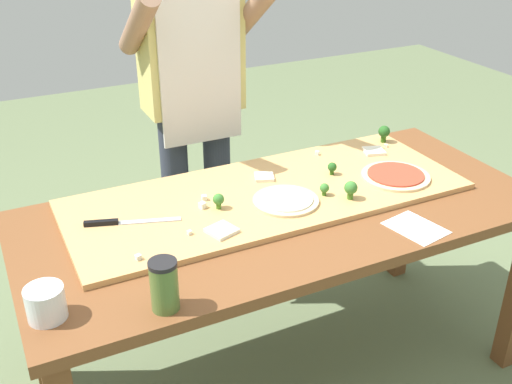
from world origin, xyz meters
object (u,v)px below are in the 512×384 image
object	(u,v)px
cheese_crumble_d	(386,146)
cheese_crumble_f	(202,205)
cheese_crumble_b	(204,198)
sauce_jar	(164,285)
cheese_crumble_e	(138,257)
recipe_note	(416,228)
cheese_crumble_c	(189,233)
pizza_whole_tomato_red	(396,176)
cheese_crumble_a	(317,153)
flour_cup	(46,305)
broccoli_floret_center_left	(219,200)
broccoli_floret_center_right	(332,167)
prep_table	(283,231)
broccoli_floret_back_left	(324,188)
chefs_knife	(119,222)
pizza_whole_white_garlic	(286,200)
pizza_slice_center	(222,230)
pizza_slice_near_right	(264,177)
broccoli_floret_front_left	(384,132)
cook_center	(193,86)
pizza_slice_far_right	(374,151)
broccoli_floret_front_mid	(351,188)

from	to	relation	value
cheese_crumble_d	cheese_crumble_f	distance (m)	0.90
cheese_crumble_b	sauce_jar	xyz separation A→B (m)	(-0.31, -0.49, 0.05)
cheese_crumble_e	recipe_note	world-z (taller)	cheese_crumble_e
cheese_crumble_c	sauce_jar	bearing A→B (deg)	-121.15
pizza_whole_tomato_red	cheese_crumble_a	size ratio (longest dim) A/B	16.60
cheese_crumble_c	cheese_crumble_a	bearing A→B (deg)	27.43
cheese_crumble_d	flour_cup	bearing A→B (deg)	-161.19
broccoli_floret_center_left	broccoli_floret_center_right	bearing A→B (deg)	6.71
broccoli_floret_center_right	sauce_jar	xyz separation A→B (m)	(-0.82, -0.47, 0.02)
broccoli_floret_center_right	cheese_crumble_b	bearing A→B (deg)	177.72
prep_table	sauce_jar	xyz separation A→B (m)	(-0.54, -0.34, 0.16)
broccoli_floret_back_left	cheese_crumble_c	bearing A→B (deg)	-175.56
chefs_knife	cheese_crumble_a	bearing A→B (deg)	12.44
cheese_crumble_c	pizza_whole_white_garlic	bearing A→B (deg)	8.43
pizza_slice_center	chefs_knife	bearing A→B (deg)	145.01
prep_table	pizza_slice_near_right	bearing A→B (deg)	81.87
cheese_crumble_e	broccoli_floret_front_left	bearing A→B (deg)	19.15
prep_table	flour_cup	distance (m)	0.88
pizza_whole_tomato_red	cook_center	world-z (taller)	cook_center
pizza_slice_far_right	broccoli_floret_back_left	size ratio (longest dim) A/B	1.74
prep_table	broccoli_floret_front_mid	size ratio (longest dim) A/B	27.04
cheese_crumble_e	prep_table	bearing A→B (deg)	11.63
broccoli_floret_front_mid	broccoli_floret_center_left	size ratio (longest dim) A/B	1.21
broccoli_floret_center_left	pizza_whole_tomato_red	bearing A→B (deg)	-5.78
pizza_whole_tomato_red	pizza_slice_far_right	distance (m)	0.24
pizza_slice_far_right	sauce_jar	distance (m)	1.23
cheese_crumble_c	sauce_jar	world-z (taller)	sauce_jar
broccoli_floret_front_mid	cheese_crumble_a	world-z (taller)	broccoli_floret_front_mid
broccoli_floret_back_left	flour_cup	bearing A→B (deg)	-166.51
pizza_whole_tomato_red	recipe_note	size ratio (longest dim) A/B	1.40
prep_table	cheese_crumble_e	size ratio (longest dim) A/B	113.40
prep_table	cheese_crumble_c	bearing A→B (deg)	-172.82
pizza_whole_white_garlic	broccoli_floret_center_right	xyz separation A→B (m)	(0.26, 0.12, 0.02)
cheese_crumble_f	flour_cup	xyz separation A→B (m)	(-0.57, -0.34, 0.01)
broccoli_floret_center_right	broccoli_floret_front_left	distance (m)	0.41
pizza_whole_tomato_red	cheese_crumble_d	world-z (taller)	pizza_whole_tomato_red
recipe_note	broccoli_floret_center_right	bearing A→B (deg)	97.00
recipe_note	broccoli_floret_front_mid	bearing A→B (deg)	113.32
broccoli_floret_front_mid	cheese_crumble_f	bearing A→B (deg)	161.35
prep_table	pizza_slice_far_right	distance (m)	0.60
pizza_slice_center	cook_center	size ratio (longest dim) A/B	0.05
broccoli_floret_center_left	sauce_jar	distance (m)	0.53
broccoli_floret_center_left	pizza_slice_center	bearing A→B (deg)	-109.53
prep_table	broccoli_floret_front_left	xyz separation A→B (m)	(0.64, 0.30, 0.15)
pizza_whole_white_garlic	broccoli_floret_back_left	bearing A→B (deg)	-5.92
pizza_whole_tomato_red	broccoli_floret_front_left	bearing A→B (deg)	61.05
pizza_whole_white_garlic	cheese_crumble_f	size ratio (longest dim) A/B	11.20
sauce_jar	pizza_slice_near_right	bearing A→B (deg)	43.93
cheese_crumble_f	flour_cup	world-z (taller)	flour_cup
cheese_crumble_c	cook_center	world-z (taller)	cook_center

